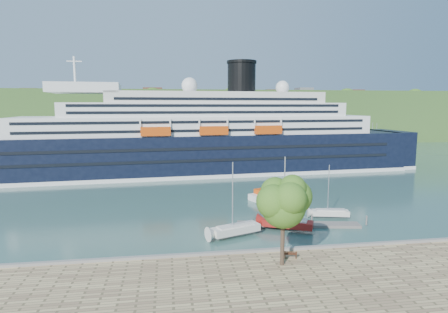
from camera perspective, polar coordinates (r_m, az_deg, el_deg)
ground at (r=44.98m, az=10.51°, el=-14.89°), size 400.00×400.00×0.00m
far_hillside at (r=184.73m, az=-4.34°, el=6.14°), size 400.00×50.00×24.00m
quay_coping at (r=44.37m, az=10.63°, el=-13.61°), size 220.00×0.50×0.30m
cruise_ship at (r=95.24m, az=-5.21°, el=6.00°), size 128.55×27.24×28.65m
park_bench at (r=42.01m, az=10.09°, el=-14.41°), size 1.51×0.92×0.90m
promenade_tree at (r=38.74m, az=8.98°, el=-9.06°), size 6.13×6.13×10.15m
floating_pontoon at (r=55.87m, az=11.21°, el=-10.13°), size 17.70×5.21×0.39m
sailboat_white_near at (r=49.35m, az=1.83°, el=-6.84°), size 7.65×4.55×9.56m
sailboat_red at (r=52.37m, az=9.75°, el=-5.93°), size 7.75×5.38×9.86m
sailboat_white_far at (r=59.80m, az=16.01°, el=-5.34°), size 6.37×3.05×7.94m
tender_launch at (r=70.31m, az=6.59°, el=-5.63°), size 7.56×5.19×1.99m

